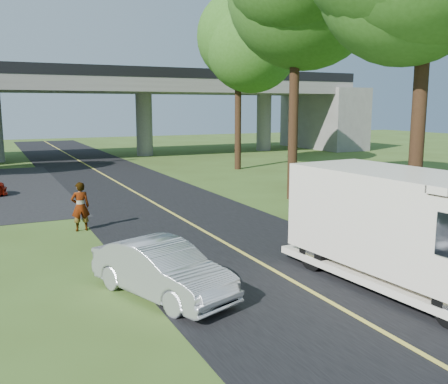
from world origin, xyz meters
TOP-DOWN VIEW (x-y plane):
  - ground at (0.00, 0.00)m, footprint 120.00×120.00m
  - road at (0.00, 10.00)m, footprint 7.00×90.00m
  - lane_line at (0.00, 10.00)m, footprint 0.12×90.00m
  - overpass at (0.00, 32.00)m, footprint 54.00×10.00m
  - tree_right_far at (9.21, 19.84)m, footprint 5.77×5.67m
  - step_van at (2.19, -2.00)m, footprint 2.96×6.78m
  - silver_sedan at (-3.20, 0.00)m, footprint 2.60×4.07m
  - pedestrian at (-3.80, 7.02)m, footprint 0.64×0.43m

SIDE VIEW (x-z plane):
  - ground at x=0.00m, z-range 0.00..0.00m
  - road at x=0.00m, z-range 0.00..0.02m
  - lane_line at x=0.00m, z-range 0.03..0.03m
  - silver_sedan at x=-3.20m, z-range 0.00..1.27m
  - pedestrian at x=-3.80m, z-range 0.00..1.72m
  - step_van at x=2.19m, z-range 0.12..2.89m
  - overpass at x=0.00m, z-range 0.91..8.21m
  - tree_right_far at x=9.21m, z-range 2.81..13.80m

